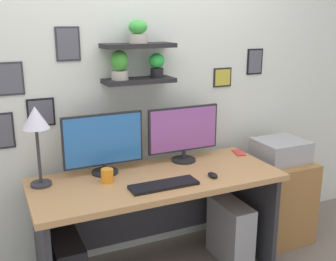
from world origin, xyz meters
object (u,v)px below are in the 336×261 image
at_px(computer_mouse, 213,175).
at_px(printer, 281,150).
at_px(desk_lamp, 36,124).
at_px(cell_phone, 239,153).
at_px(monitor_right, 183,132).
at_px(computer_tower_right, 230,231).
at_px(desk, 155,202).
at_px(coffee_mug, 107,176).
at_px(drawer_cabinet, 277,198).
at_px(monitor_left, 103,143).
at_px(keyboard, 164,185).

height_order(computer_mouse, printer, printer).
bearing_deg(desk_lamp, cell_phone, 0.50).
height_order(cell_phone, printer, printer).
distance_m(monitor_right, computer_tower_right, 0.83).
xyz_separation_m(desk, coffee_mug, (-0.33, -0.01, 0.25)).
xyz_separation_m(monitor_right, printer, (0.81, -0.12, -0.22)).
bearing_deg(cell_phone, desk_lamp, -165.73).
relative_size(monitor_right, cell_phone, 3.91).
xyz_separation_m(monitor_right, drawer_cabinet, (0.81, -0.12, -0.64)).
relative_size(monitor_left, computer_mouse, 6.11).
height_order(cell_phone, computer_tower_right, cell_phone).
height_order(monitor_left, drawer_cabinet, monitor_left).
height_order(monitor_right, printer, monitor_right).
bearing_deg(computer_mouse, monitor_left, 149.19).
bearing_deg(computer_mouse, printer, 18.42).
height_order(desk, printer, printer).
height_order(drawer_cabinet, printer, printer).
height_order(monitor_right, desk_lamp, desk_lamp).
distance_m(keyboard, coffee_mug, 0.37).
distance_m(monitor_left, coffee_mug, 0.24).
height_order(keyboard, coffee_mug, coffee_mug).
bearing_deg(desk, computer_mouse, -32.94).
bearing_deg(monitor_left, computer_tower_right, -16.51).
relative_size(monitor_right, desk_lamp, 1.07).
relative_size(keyboard, drawer_cabinet, 0.66).
bearing_deg(monitor_right, cell_phone, -4.14).
bearing_deg(desk_lamp, drawer_cabinet, -2.15).
distance_m(monitor_left, computer_mouse, 0.76).
bearing_deg(computer_mouse, monitor_right, 94.76).
xyz_separation_m(keyboard, desk_lamp, (-0.70, 0.34, 0.39)).
bearing_deg(printer, desk, -177.66).
relative_size(keyboard, printer, 1.16).
distance_m(computer_mouse, computer_tower_right, 0.60).
distance_m(monitor_right, computer_mouse, 0.43).
distance_m(monitor_right, keyboard, 0.55).
relative_size(desk, monitor_left, 3.03).
distance_m(desk, cell_phone, 0.81).
relative_size(keyboard, computer_tower_right, 0.95).
bearing_deg(printer, monitor_left, 175.30).
distance_m(monitor_left, drawer_cabinet, 1.55).
bearing_deg(printer, monitor_right, 171.87).
bearing_deg(printer, keyboard, -166.84).
bearing_deg(coffee_mug, computer_mouse, -17.34).
distance_m(monitor_left, cell_phone, 1.09).
bearing_deg(computer_tower_right, coffee_mug, 174.41).
height_order(printer, computer_tower_right, printer).
distance_m(printer, computer_tower_right, 0.77).
relative_size(desk, keyboard, 3.78).
xyz_separation_m(monitor_left, cell_phone, (1.07, -0.03, -0.21)).
distance_m(monitor_right, cell_phone, 0.52).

